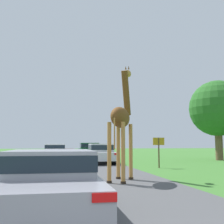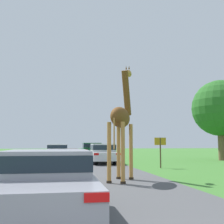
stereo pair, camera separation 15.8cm
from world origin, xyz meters
The scene contains 8 objects.
road centered at (0.00, 30.00, 0.00)m, with size 7.72×120.00×0.00m.
giraffe_near_road centered at (1.95, 9.17, 2.40)m, with size 1.55×2.50×4.84m.
car_lead_maroon centered at (-0.62, 4.48, 0.70)m, with size 1.88×4.68×1.29m.
car_queue_right centered at (2.54, 18.71, 0.76)m, with size 1.78×4.43×1.42m.
car_queue_left centered at (2.59, 27.18, 0.79)m, with size 1.98×3.99×1.50m.
car_far_ahead centered at (-0.79, 23.05, 0.73)m, with size 1.80×4.14×1.39m.
tree_right_cluster centered at (13.15, 20.65, 4.48)m, with size 4.88×4.88×6.95m.
sign_post centered at (5.37, 14.34, 1.24)m, with size 0.70×0.08×1.78m.
Camera 2 is at (-0.30, -1.64, 1.43)m, focal length 45.00 mm.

